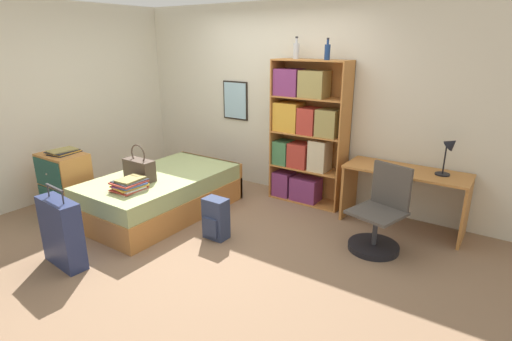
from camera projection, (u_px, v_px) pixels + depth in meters
ground_plane at (206, 226)px, 4.72m from camera, size 14.00×14.00×0.00m
wall_back at (278, 100)px, 5.58m from camera, size 10.00×0.09×2.60m
wall_left at (73, 100)px, 5.59m from camera, size 0.06×10.00×2.60m
bed at (163, 194)px, 5.05m from camera, size 1.12×1.92×0.50m
handbag at (139, 169)px, 4.74m from camera, size 0.40×0.16×0.44m
book_stack_on_bed at (129, 185)px, 4.42m from camera, size 0.34×0.37×0.14m
suitcase at (62, 233)px, 3.82m from camera, size 0.54×0.23×0.81m
dresser at (66, 183)px, 5.01m from camera, size 0.59×0.44×0.77m
magazine_pile_on_dresser at (63, 152)px, 4.91m from camera, size 0.33×0.37×0.05m
bookcase at (304, 135)px, 5.23m from camera, size 1.00×0.36×1.87m
bottle_green at (296, 50)px, 5.02m from camera, size 0.08×0.08×0.27m
bottle_brown at (327, 52)px, 4.72m from camera, size 0.07×0.07×0.25m
desk at (405, 186)px, 4.57m from camera, size 1.35×0.53×0.70m
desk_lamp at (450, 150)px, 4.23m from camera, size 0.21×0.15×0.44m
desk_chair at (378, 224)px, 4.15m from camera, size 0.59×0.59×0.89m
backpack at (216, 219)px, 4.38m from camera, size 0.26×0.21×0.46m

